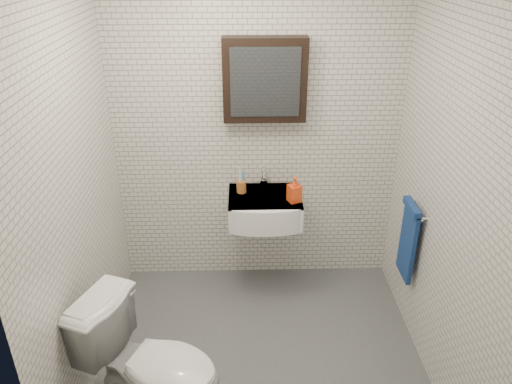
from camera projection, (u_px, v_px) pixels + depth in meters
ground at (261, 354)px, 3.49m from camera, size 2.20×2.00×0.01m
room_shell at (263, 162)px, 2.83m from camera, size 2.22×2.02×2.51m
washbasin at (265, 209)px, 3.80m from camera, size 0.55×0.50×0.20m
faucet at (264, 179)px, 3.91m from camera, size 0.06×0.20×0.15m
mirror_cabinet at (265, 80)px, 3.55m from camera, size 0.60×0.15×0.60m
towel_rail at (409, 237)px, 3.50m from camera, size 0.09×0.30×0.58m
toothbrush_cup at (241, 186)px, 3.83m from camera, size 0.08×0.08×0.20m
soap_bottle at (294, 189)px, 3.67m from camera, size 0.12×0.12×0.20m
toilet at (153, 366)px, 2.85m from camera, size 0.92×0.73×0.82m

